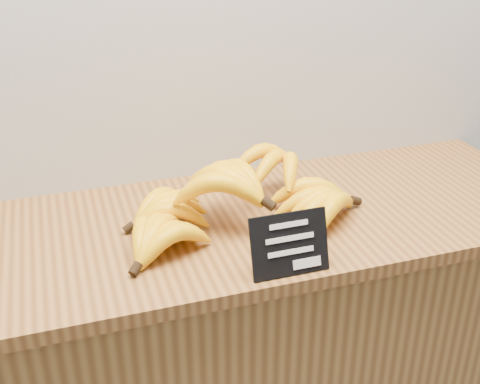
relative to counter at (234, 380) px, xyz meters
name	(u,v)px	position (x,y,z in m)	size (l,w,h in m)	color
counter	(234,380)	(0.00, 0.00, 0.00)	(1.47, 0.50, 0.90)	olive
counter_top	(233,224)	(0.00, 0.00, 0.47)	(1.56, 0.54, 0.03)	#925F2D
chalkboard_sign	(290,244)	(0.04, -0.23, 0.54)	(0.15, 0.01, 0.12)	black
banana_pile	(232,199)	(-0.01, -0.02, 0.54)	(0.59, 0.32, 0.13)	yellow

